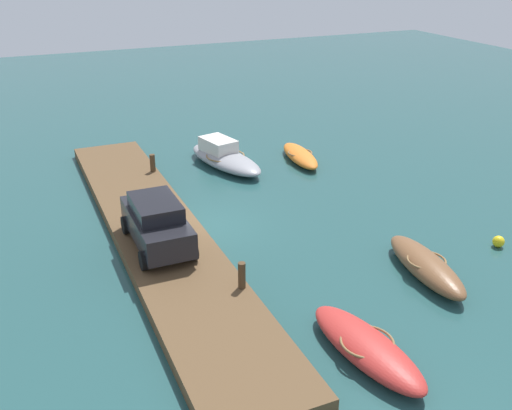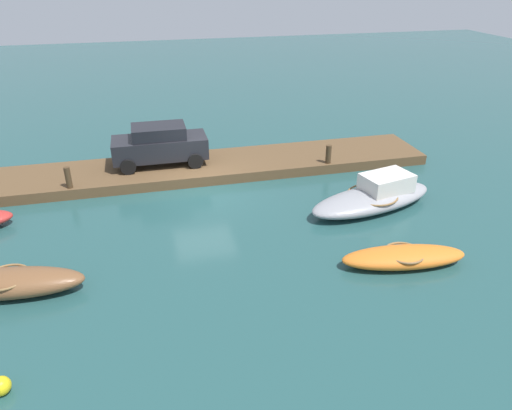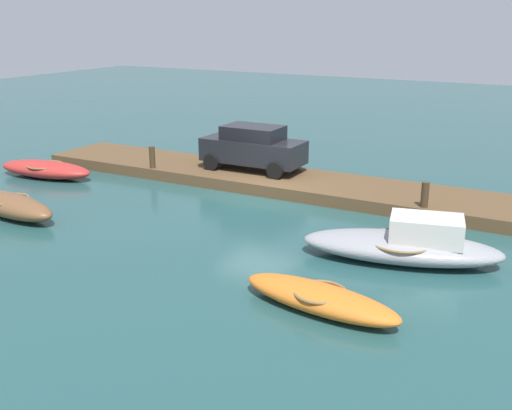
{
  "view_description": "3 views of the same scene",
  "coord_description": "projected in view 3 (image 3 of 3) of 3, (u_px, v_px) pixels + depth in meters",
  "views": [
    {
      "loc": [
        19.02,
        -6.18,
        9.98
      ],
      "look_at": [
        1.38,
        1.5,
        1.28
      ],
      "focal_mm": 40.89,
      "sensor_mm": 36.0,
      "label": 1
    },
    {
      "loc": [
        2.03,
        17.54,
        8.31
      ],
      "look_at": [
        -1.35,
        3.74,
        1.02
      ],
      "focal_mm": 33.53,
      "sensor_mm": 36.0,
      "label": 2
    },
    {
      "loc": [
        -9.95,
        18.31,
        6.3
      ],
      "look_at": [
        -1.03,
        2.04,
        0.51
      ],
      "focal_mm": 43.49,
      "sensor_mm": 36.0,
      "label": 3
    }
  ],
  "objects": [
    {
      "name": "rowboat_brown",
      "position": [
        10.0,
        205.0,
        19.9
      ],
      "size": [
        4.29,
        1.74,
        0.74
      ],
      "rotation": [
        0.0,
        0.0,
        -0.13
      ],
      "color": "brown",
      "rests_on": "ground_plane"
    },
    {
      "name": "rowboat_red",
      "position": [
        45.0,
        169.0,
        24.59
      ],
      "size": [
        4.3,
        1.83,
        0.66
      ],
      "rotation": [
        0.0,
        0.0,
        0.12
      ],
      "color": "#B72D28",
      "rests_on": "ground_plane"
    },
    {
      "name": "mooring_post_west",
      "position": [
        425.0,
        195.0,
        19.4
      ],
      "size": [
        0.24,
        0.24,
        0.81
      ],
      "primitive_type": "cylinder",
      "color": "#47331E",
      "rests_on": "dock_platform"
    },
    {
      "name": "parked_car",
      "position": [
        253.0,
        147.0,
        23.86
      ],
      "size": [
        3.97,
        1.87,
        1.72
      ],
      "rotation": [
        0.0,
        0.0,
        -0.0
      ],
      "color": "black",
      "rests_on": "dock_platform"
    },
    {
      "name": "mooring_post_mid_west",
      "position": [
        152.0,
        157.0,
        24.3
      ],
      "size": [
        0.23,
        0.23,
        0.85
      ],
      "primitive_type": "cylinder",
      "color": "#47331E",
      "rests_on": "dock_platform"
    },
    {
      "name": "ground_plane",
      "position": [
        258.0,
        200.0,
        21.77
      ],
      "size": [
        84.0,
        84.0,
        0.0
      ],
      "primitive_type": "plane",
      "color": "#234C4C"
    },
    {
      "name": "motorboat_grey",
      "position": [
        405.0,
        244.0,
        16.28
      ],
      "size": [
        5.48,
        2.96,
        1.27
      ],
      "rotation": [
        0.0,
        0.0,
        0.23
      ],
      "color": "#939399",
      "rests_on": "ground_plane"
    },
    {
      "name": "dock_platform",
      "position": [
        282.0,
        181.0,
        23.28
      ],
      "size": [
        20.66,
        3.13,
        0.43
      ],
      "primitive_type": "cube",
      "color": "brown",
      "rests_on": "ground_plane"
    },
    {
      "name": "rowboat_orange",
      "position": [
        320.0,
        298.0,
        13.61
      ],
      "size": [
        3.96,
        1.64,
        0.57
      ],
      "rotation": [
        0.0,
        0.0,
        -0.13
      ],
      "color": "orange",
      "rests_on": "ground_plane"
    }
  ]
}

